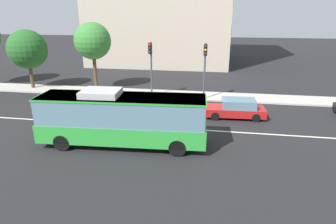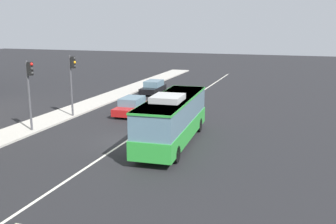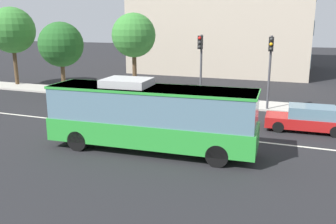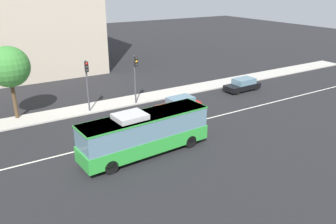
{
  "view_description": "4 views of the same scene",
  "coord_description": "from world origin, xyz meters",
  "views": [
    {
      "loc": [
        5.77,
        -18.59,
        7.75
      ],
      "look_at": [
        2.91,
        -1.16,
        1.61
      ],
      "focal_mm": 30.77,
      "sensor_mm": 36.0,
      "label": 1
    },
    {
      "loc": [
        -22.93,
        -10.79,
        7.73
      ],
      "look_at": [
        2.75,
        -2.02,
        1.58
      ],
      "focal_mm": 41.66,
      "sensor_mm": 36.0,
      "label": 2
    },
    {
      "loc": [
        7.1,
        -18.37,
        6.06
      ],
      "look_at": [
        0.92,
        -2.09,
        1.72
      ],
      "focal_mm": 38.55,
      "sensor_mm": 36.0,
      "label": 3
    },
    {
      "loc": [
        -10.2,
        -23.46,
        12.1
      ],
      "look_at": [
        3.63,
        -1.18,
        2.08
      ],
      "focal_mm": 36.54,
      "sensor_mm": 36.0,
      "label": 4
    }
  ],
  "objects": [
    {
      "name": "lane_centre_line",
      "position": [
        0.0,
        0.0,
        0.01
      ],
      "size": [
        76.0,
        0.16,
        0.01
      ],
      "primitive_type": "cube",
      "color": "silver",
      "rests_on": "ground_plane"
    },
    {
      "name": "transit_bus",
      "position": [
        0.43,
        -3.12,
        1.81
      ],
      "size": [
        10.13,
        3.09,
        3.46
      ],
      "rotation": [
        0.0,
        0.0,
        0.06
      ],
      "color": "green",
      "rests_on": "ground_plane"
    },
    {
      "name": "traffic_light_near_corner",
      "position": [
        -0.12,
        7.4,
        3.56
      ],
      "size": [
        0.34,
        0.62,
        5.2
      ],
      "rotation": [
        0.0,
        0.0,
        -1.63
      ],
      "color": "#47474C",
      "rests_on": "ground_plane"
    },
    {
      "name": "street_tree_kerbside_right",
      "position": [
        -6.51,
        9.41,
        4.99
      ],
      "size": [
        3.68,
        3.68,
        6.86
      ],
      "color": "#4C3823",
      "rests_on": "ground_plane"
    },
    {
      "name": "sedan_red",
      "position": [
        7.53,
        3.0,
        0.72
      ],
      "size": [
        4.58,
        2.0,
        1.46
      ],
      "rotation": [
        0.0,
        0.0,
        3.19
      ],
      "color": "#B21919",
      "rests_on": "ground_plane"
    },
    {
      "name": "sedan_black",
      "position": [
        17.8,
        4.89,
        0.72
      ],
      "size": [
        4.56,
        1.97,
        1.46
      ],
      "rotation": [
        0.0,
        0.0,
        3.18
      ],
      "color": "black",
      "rests_on": "ground_plane"
    },
    {
      "name": "traffic_light_mid_block",
      "position": [
        4.87,
        7.09,
        3.56
      ],
      "size": [
        0.33,
        0.62,
        5.2
      ],
      "rotation": [
        0.0,
        0.0,
        -1.52
      ],
      "color": "#47474C",
      "rests_on": "ground_plane"
    },
    {
      "name": "ground_plane",
      "position": [
        0.0,
        0.0,
        0.0
      ],
      "size": [
        160.0,
        160.0,
        0.0
      ],
      "primitive_type": "plane",
      "color": "black"
    },
    {
      "name": "sidewalk_kerb",
      "position": [
        0.0,
        8.43,
        0.07
      ],
      "size": [
        80.0,
        2.91,
        0.14
      ],
      "primitive_type": "cube",
      "color": "#B2ADA3",
      "rests_on": "ground_plane"
    }
  ]
}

